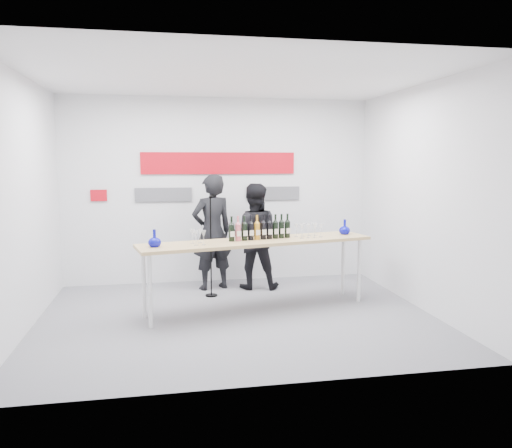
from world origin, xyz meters
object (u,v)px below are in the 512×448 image
presenter_right (254,236)px  mic_stand (211,266)px  tasting_table (257,245)px  presenter_left (212,232)px

presenter_right → mic_stand: bearing=37.5°
presenter_right → mic_stand: 0.87m
tasting_table → presenter_right: bearing=70.4°
mic_stand → tasting_table: bearing=-53.7°
presenter_left → presenter_right: size_ratio=1.09×
presenter_left → mic_stand: (-0.06, -0.43, -0.44)m
presenter_left → presenter_right: presenter_left is taller
presenter_left → presenter_right: bearing=156.2°
presenter_left → presenter_right: 0.65m
tasting_table → mic_stand: mic_stand is taller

